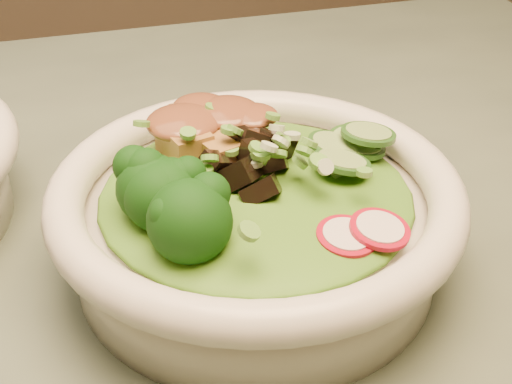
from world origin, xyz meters
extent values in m
cylinder|color=black|center=(0.55, 0.35, 0.36)|extent=(0.06, 0.06, 0.72)
cube|color=#546251|center=(0.00, 0.00, 0.73)|extent=(1.20, 0.80, 0.03)
cylinder|color=silver|center=(0.15, -0.04, 0.77)|extent=(0.22, 0.22, 0.05)
torus|color=silver|center=(0.15, -0.04, 0.81)|extent=(0.25, 0.25, 0.02)
ellipsoid|color=#346B16|center=(0.15, -0.04, 0.81)|extent=(0.19, 0.19, 0.02)
ellipsoid|color=brown|center=(0.14, 0.01, 0.83)|extent=(0.06, 0.05, 0.01)
camera|label=1|loc=(0.06, -0.38, 1.04)|focal=50.00mm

